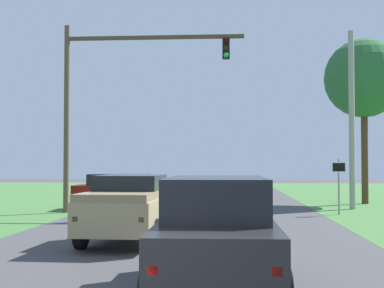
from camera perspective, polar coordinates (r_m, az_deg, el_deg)
The scene contains 8 objects.
ground_plane at distance 16.43m, azimuth -0.95°, elevation -9.70°, with size 120.00×120.00×0.00m, color #424244.
red_suv_near at distance 9.43m, azimuth 2.56°, elevation -9.19°, with size 2.16×4.81×1.96m.
pickup_truck_lead at distance 15.75m, azimuth -6.26°, elevation -6.49°, with size 2.36×5.57×1.86m.
traffic_light at distance 24.88m, azimuth -8.39°, elevation 5.73°, with size 8.05×0.40×8.39m.
keep_moving_sign at distance 24.36m, azimuth 14.97°, elevation -3.52°, with size 0.60×0.09×2.38m.
oak_tree_right at distance 31.63m, azimuth 17.38°, elevation 6.46°, with size 4.29×4.29×8.99m.
crossing_suv_far at distance 26.47m, azimuth -7.18°, elevation -4.81°, with size 4.67×2.22×1.68m.
utility_pole_right at distance 27.52m, azimuth 16.22°, elevation 2.45°, with size 0.28×0.28×8.59m, color #9E998E.
Camera 1 is at (1.38, -5.75, 2.20)m, focal length 51.47 mm.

